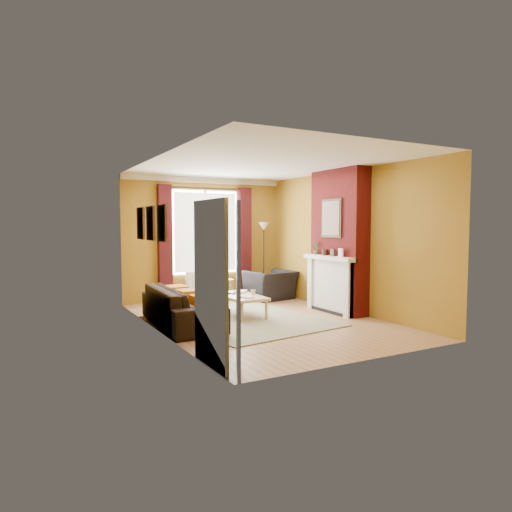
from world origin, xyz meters
The scene contains 12 objects.
ground centered at (0.00, 0.00, 0.00)m, with size 5.50×5.50×0.00m, color brown.
room_walls centered at (0.63, 0.28, 1.38)m, with size 3.82×5.54×2.83m.
striped_rug centered at (-0.30, 0.34, 0.01)m, with size 2.82×3.61×0.02m.
sofa centered at (-1.42, 0.31, 0.33)m, with size 2.25×0.88×0.66m, color black.
armchair centered at (1.30, 1.94, 0.33)m, with size 1.01×0.89×0.66m, color black.
coffee_table centered at (-0.19, 0.50, 0.36)m, with size 0.62×1.22×0.41m.
wicker_stool centered at (0.29, 2.26, 0.24)m, with size 0.49×0.49×0.49m.
floor_lamp centered at (1.38, 2.40, 1.41)m, with size 0.33×0.33×1.78m.
book_a centered at (-0.31, 0.14, 0.42)m, with size 0.17×0.23×0.02m, color #999999.
book_b centered at (-0.13, 0.92, 0.42)m, with size 0.24×0.33×0.03m, color #999999.
mug centered at (0.03, 0.42, 0.45)m, with size 0.10×0.10×0.09m, color #999999.
tv_remote centered at (-0.29, 0.70, 0.42)m, with size 0.10×0.17×0.02m.
Camera 1 is at (-3.99, -7.10, 1.73)m, focal length 32.00 mm.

